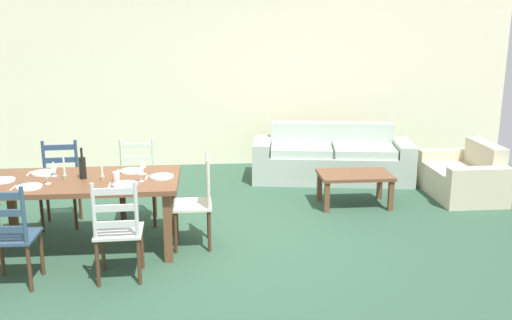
% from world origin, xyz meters
% --- Properties ---
extents(ground_plane, '(9.60, 9.60, 0.02)m').
position_xyz_m(ground_plane, '(0.00, 0.00, -0.01)').
color(ground_plane, '#2D4E39').
extents(wall_far, '(9.60, 0.16, 2.70)m').
position_xyz_m(wall_far, '(0.00, 3.30, 1.35)').
color(wall_far, beige).
rests_on(wall_far, ground_plane).
extents(dining_table, '(1.90, 0.96, 0.75)m').
position_xyz_m(dining_table, '(-1.33, -0.13, 0.66)').
color(dining_table, brown).
rests_on(dining_table, ground_plane).
extents(dining_chair_near_left, '(0.43, 0.41, 0.96)m').
position_xyz_m(dining_chair_near_left, '(-1.82, -0.92, 0.48)').
color(dining_chair_near_left, '#2F475D').
rests_on(dining_chair_near_left, ground_plane).
extents(dining_chair_near_right, '(0.43, 0.41, 0.96)m').
position_xyz_m(dining_chair_near_right, '(-0.89, -0.88, 0.48)').
color(dining_chair_near_right, beige).
rests_on(dining_chair_near_right, ground_plane).
extents(dining_chair_far_left, '(0.45, 0.43, 0.96)m').
position_xyz_m(dining_chair_far_left, '(-1.76, 0.65, 0.48)').
color(dining_chair_far_left, navy).
rests_on(dining_chair_far_left, ground_plane).
extents(dining_chair_far_right, '(0.44, 0.42, 0.96)m').
position_xyz_m(dining_chair_far_right, '(-0.89, 0.65, 0.48)').
color(dining_chair_far_right, beige).
rests_on(dining_chair_far_right, ground_plane).
extents(dining_chair_head_east, '(0.41, 0.43, 0.96)m').
position_xyz_m(dining_chair_head_east, '(-0.20, -0.13, 0.48)').
color(dining_chair_head_east, beige).
rests_on(dining_chair_head_east, ground_plane).
extents(dinner_plate_near_left, '(0.24, 0.24, 0.02)m').
position_xyz_m(dinner_plate_near_left, '(-1.78, -0.38, 0.76)').
color(dinner_plate_near_left, white).
rests_on(dinner_plate_near_left, dining_table).
extents(fork_near_left, '(0.02, 0.17, 0.01)m').
position_xyz_m(fork_near_left, '(-1.93, -0.38, 0.75)').
color(fork_near_left, silver).
rests_on(fork_near_left, dining_table).
extents(dinner_plate_near_right, '(0.24, 0.24, 0.02)m').
position_xyz_m(dinner_plate_near_right, '(-0.88, -0.38, 0.76)').
color(dinner_plate_near_right, white).
rests_on(dinner_plate_near_right, dining_table).
extents(fork_near_right, '(0.03, 0.17, 0.01)m').
position_xyz_m(fork_near_right, '(-1.03, -0.38, 0.75)').
color(fork_near_right, silver).
rests_on(fork_near_right, dining_table).
extents(dinner_plate_far_left, '(0.24, 0.24, 0.02)m').
position_xyz_m(dinner_plate_far_left, '(-1.78, 0.12, 0.76)').
color(dinner_plate_far_left, white).
rests_on(dinner_plate_far_left, dining_table).
extents(fork_far_left, '(0.02, 0.17, 0.01)m').
position_xyz_m(fork_far_left, '(-1.93, 0.12, 0.75)').
color(fork_far_left, silver).
rests_on(fork_far_left, dining_table).
extents(dinner_plate_far_right, '(0.24, 0.24, 0.02)m').
position_xyz_m(dinner_plate_far_right, '(-0.88, 0.12, 0.76)').
color(dinner_plate_far_right, white).
rests_on(dinner_plate_far_right, dining_table).
extents(fork_far_right, '(0.02, 0.17, 0.01)m').
position_xyz_m(fork_far_right, '(-1.03, 0.12, 0.75)').
color(fork_far_right, silver).
rests_on(fork_far_right, dining_table).
extents(dinner_plate_head_west, '(0.24, 0.24, 0.02)m').
position_xyz_m(dinner_plate_head_west, '(-2.11, -0.13, 0.76)').
color(dinner_plate_head_west, white).
rests_on(dinner_plate_head_west, dining_table).
extents(dinner_plate_head_east, '(0.24, 0.24, 0.02)m').
position_xyz_m(dinner_plate_head_east, '(-0.55, -0.13, 0.76)').
color(dinner_plate_head_east, white).
rests_on(dinner_plate_head_east, dining_table).
extents(fork_head_east, '(0.02, 0.17, 0.01)m').
position_xyz_m(fork_head_east, '(-0.70, -0.13, 0.75)').
color(fork_head_east, silver).
rests_on(fork_head_east, dining_table).
extents(wine_bottle, '(0.07, 0.07, 0.32)m').
position_xyz_m(wine_bottle, '(-1.33, -0.10, 0.87)').
color(wine_bottle, black).
rests_on(wine_bottle, dining_table).
extents(wine_glass_near_left, '(0.06, 0.06, 0.16)m').
position_xyz_m(wine_glass_near_left, '(-1.64, -0.27, 0.86)').
color(wine_glass_near_left, white).
rests_on(wine_glass_near_left, dining_table).
extents(wine_glass_near_right, '(0.06, 0.06, 0.16)m').
position_xyz_m(wine_glass_near_right, '(-0.74, -0.26, 0.86)').
color(wine_glass_near_right, white).
rests_on(wine_glass_near_right, dining_table).
extents(wine_glass_far_left, '(0.06, 0.06, 0.16)m').
position_xyz_m(wine_glass_far_left, '(-1.65, 0.01, 0.86)').
color(wine_glass_far_left, white).
rests_on(wine_glass_far_left, dining_table).
extents(wine_glass_far_right, '(0.06, 0.06, 0.16)m').
position_xyz_m(wine_glass_far_right, '(-0.74, -0.00, 0.86)').
color(wine_glass_far_right, white).
rests_on(wine_glass_far_right, dining_table).
extents(coffee_cup_primary, '(0.07, 0.07, 0.09)m').
position_xyz_m(coffee_cup_primary, '(-0.99, -0.21, 0.80)').
color(coffee_cup_primary, silver).
rests_on(coffee_cup_primary, dining_table).
extents(candle_tall, '(0.05, 0.05, 0.22)m').
position_xyz_m(candle_tall, '(-1.51, -0.11, 0.81)').
color(candle_tall, '#998C66').
rests_on(candle_tall, dining_table).
extents(candle_short, '(0.05, 0.05, 0.16)m').
position_xyz_m(candle_short, '(-1.13, -0.17, 0.79)').
color(candle_short, '#998C66').
rests_on(candle_short, dining_table).
extents(couch, '(2.37, 1.13, 0.80)m').
position_xyz_m(couch, '(1.73, 2.21, 0.29)').
color(couch, '#A6B4A5').
rests_on(couch, ground_plane).
extents(coffee_table, '(0.90, 0.56, 0.42)m').
position_xyz_m(coffee_table, '(1.76, 1.00, 0.36)').
color(coffee_table, brown).
rests_on(coffee_table, ground_plane).
extents(armchair_upholstered, '(0.80, 1.16, 0.72)m').
position_xyz_m(armchair_upholstered, '(3.34, 1.25, 0.25)').
color(armchair_upholstered, beige).
rests_on(armchair_upholstered, ground_plane).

